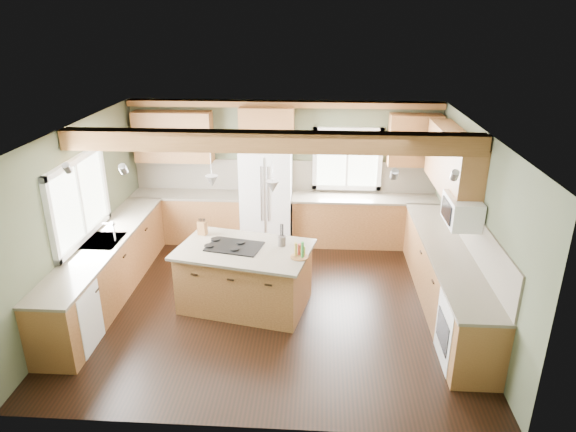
{
  "coord_description": "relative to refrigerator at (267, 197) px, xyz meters",
  "views": [
    {
      "loc": [
        0.64,
        -6.62,
        4.05
      ],
      "look_at": [
        0.2,
        0.3,
        1.28
      ],
      "focal_mm": 32.0,
      "sensor_mm": 36.0,
      "label": 1
    }
  ],
  "objects": [
    {
      "name": "upper_cab_back_corner",
      "position": [
        2.6,
        0.21,
        1.05
      ],
      "size": [
        0.9,
        0.35,
        0.9
      ],
      "primitive_type": "cube",
      "color": "brown",
      "rests_on": "wall_back"
    },
    {
      "name": "pendant_right",
      "position": [
        0.33,
        -2.3,
        0.98
      ],
      "size": [
        0.18,
        0.18,
        0.16
      ],
      "primitive_type": "cone",
      "rotation": [
        3.14,
        0.0,
        0.0
      ],
      "color": "#B2B2B7",
      "rests_on": "ceiling"
    },
    {
      "name": "wall_right",
      "position": [
        3.1,
        -2.12,
        0.4
      ],
      "size": [
        0.0,
        5.0,
        5.0
      ],
      "primitive_type": "plane",
      "rotation": [
        1.57,
        0.0,
        -1.57
      ],
      "color": "#494E37",
      "rests_on": "ground"
    },
    {
      "name": "base_cab_back_right",
      "position": [
        1.79,
        0.08,
        -0.46
      ],
      "size": [
        2.62,
        0.6,
        0.88
      ],
      "primitive_type": "cube",
      "color": "brown",
      "rests_on": "floor"
    },
    {
      "name": "base_cab_right",
      "position": [
        2.8,
        -2.07,
        -0.46
      ],
      "size": [
        0.6,
        3.7,
        0.88
      ],
      "primitive_type": "cube",
      "color": "brown",
      "rests_on": "floor"
    },
    {
      "name": "base_cab_left",
      "position": [
        -2.2,
        -2.07,
        -0.46
      ],
      "size": [
        0.6,
        3.7,
        0.88
      ],
      "primitive_type": "cube",
      "color": "brown",
      "rests_on": "floor"
    },
    {
      "name": "cooktop",
      "position": [
        -0.24,
        -2.17,
        0.03
      ],
      "size": [
        0.85,
        0.65,
        0.02
      ],
      "primitive_type": "cube",
      "rotation": [
        0.0,
        0.0,
        -0.21
      ],
      "color": "black",
      "rests_on": "island_top"
    },
    {
      "name": "soffit_trim",
      "position": [
        0.3,
        0.28,
        1.64
      ],
      "size": [
        5.55,
        0.2,
        0.1
      ],
      "primitive_type": "cube",
      "color": "brown",
      "rests_on": "ceiling"
    },
    {
      "name": "utensil_crock",
      "position": [
        0.43,
        -2.09,
        0.1
      ],
      "size": [
        0.13,
        0.13,
        0.15
      ],
      "primitive_type": "cylinder",
      "rotation": [
        0.0,
        0.0,
        -0.12
      ],
      "color": "#49423A",
      "rests_on": "island_top"
    },
    {
      "name": "wall_left",
      "position": [
        -2.5,
        -2.12,
        0.4
      ],
      "size": [
        0.0,
        5.0,
        5.0
      ],
      "primitive_type": "plane",
      "rotation": [
        1.57,
        0.0,
        1.57
      ],
      "color": "#494E37",
      "rests_on": "ground"
    },
    {
      "name": "upper_cab_back_left",
      "position": [
        -1.69,
        0.21,
        1.05
      ],
      "size": [
        1.4,
        0.35,
        0.9
      ],
      "primitive_type": "cube",
      "color": "brown",
      "rests_on": "wall_back"
    },
    {
      "name": "backsplash_back",
      "position": [
        0.3,
        0.36,
        0.31
      ],
      "size": [
        5.58,
        0.03,
        0.58
      ],
      "primitive_type": "cube",
      "color": "brown",
      "rests_on": "wall_back"
    },
    {
      "name": "refrigerator",
      "position": [
        0.0,
        0.0,
        0.0
      ],
      "size": [
        0.9,
        0.74,
        1.8
      ],
      "primitive_type": "cube",
      "color": "silver",
      "rests_on": "floor"
    },
    {
      "name": "island_top",
      "position": [
        -0.1,
        -2.2,
        0.0
      ],
      "size": [
        2.07,
        1.55,
        0.04
      ],
      "primitive_type": "cube",
      "rotation": [
        0.0,
        0.0,
        -0.21
      ],
      "color": "brown",
      "rests_on": "island"
    },
    {
      "name": "window_left",
      "position": [
        -2.48,
        -2.07,
        0.65
      ],
      "size": [
        0.04,
        1.6,
        1.05
      ],
      "primitive_type": "cube",
      "color": "white",
      "rests_on": "wall_left"
    },
    {
      "name": "counter_right",
      "position": [
        2.8,
        -2.07,
        0.0
      ],
      "size": [
        0.64,
        3.74,
        0.04
      ],
      "primitive_type": "cube",
      "color": "brown",
      "rests_on": "base_cab_right"
    },
    {
      "name": "upper_cab_over_fridge",
      "position": [
        -0.0,
        0.21,
        1.25
      ],
      "size": [
        0.96,
        0.35,
        0.7
      ],
      "primitive_type": "cube",
      "color": "brown",
      "rests_on": "wall_back"
    },
    {
      "name": "window_back",
      "position": [
        1.45,
        0.36,
        0.65
      ],
      "size": [
        1.1,
        0.04,
        1.0
      ],
      "primitive_type": "cube",
      "color": "white",
      "rests_on": "wall_back"
    },
    {
      "name": "island",
      "position": [
        -0.1,
        -2.2,
        -0.46
      ],
      "size": [
        1.93,
        1.41,
        0.88
      ],
      "primitive_type": "cube",
      "rotation": [
        0.0,
        0.0,
        -0.21
      ],
      "color": "brown",
      "rests_on": "floor"
    },
    {
      "name": "floor",
      "position": [
        0.3,
        -2.12,
        -0.9
      ],
      "size": [
        5.6,
        5.6,
        0.0
      ],
      "primitive_type": "plane",
      "color": "black",
      "rests_on": "ground"
    },
    {
      "name": "bottle_tray",
      "position": [
        0.7,
        -2.45,
        0.13
      ],
      "size": [
        0.34,
        0.34,
        0.23
      ],
      "primitive_type": null,
      "rotation": [
        0.0,
        0.0,
        -0.54
      ],
      "color": "brown",
      "rests_on": "island_top"
    },
    {
      "name": "oven",
      "position": [
        2.79,
        -3.37,
        -0.47
      ],
      "size": [
        0.6,
        0.72,
        0.84
      ],
      "primitive_type": "cube",
      "color": "white",
      "rests_on": "floor"
    },
    {
      "name": "dishwasher",
      "position": [
        -2.19,
        -3.37,
        -0.47
      ],
      "size": [
        0.6,
        0.6,
        0.84
      ],
      "primitive_type": "cube",
      "color": "white",
      "rests_on": "floor"
    },
    {
      "name": "backsplash_right",
      "position": [
        3.08,
        -2.07,
        0.31
      ],
      "size": [
        0.03,
        3.7,
        0.58
      ],
      "primitive_type": "cube",
      "color": "brown",
      "rests_on": "wall_right"
    },
    {
      "name": "wall_back",
      "position": [
        0.3,
        0.38,
        0.4
      ],
      "size": [
        5.6,
        0.0,
        5.6
      ],
      "primitive_type": "plane",
      "rotation": [
        1.57,
        0.0,
        0.0
      ],
      "color": "#494E37",
      "rests_on": "ground"
    },
    {
      "name": "upper_cab_right",
      "position": [
        2.92,
        -1.22,
        1.05
      ],
      "size": [
        0.35,
        2.2,
        0.9
      ],
      "primitive_type": "cube",
      "color": "brown",
      "rests_on": "wall_right"
    },
    {
      "name": "pendant_left",
      "position": [
        -0.53,
        -2.11,
        0.98
      ],
      "size": [
        0.18,
        0.18,
        0.16
      ],
      "primitive_type": "cone",
      "rotation": [
        3.14,
        0.0,
        0.0
      ],
      "color": "#B2B2B7",
      "rests_on": "ceiling"
    },
    {
      "name": "ceiling_beam",
      "position": [
        0.3,
        -2.2,
        1.57
      ],
      "size": [
        5.55,
        0.26,
        0.26
      ],
      "primitive_type": "cube",
      "color": "brown",
      "rests_on": "ceiling"
    },
    {
      "name": "base_cab_back_left",
      "position": [
        -1.49,
        0.08,
        -0.46
      ],
      "size": [
        2.02,
        0.6,
        0.88
      ],
      "primitive_type": "cube",
      "color": "brown",
      "rests_on": "floor"
    },
    {
      "name": "microwave",
      "position": [
        2.88,
        -2.17,
        0.65
      ],
      "size": [
        0.4,
        0.7,
        0.38
      ],
      "primitive_type": "cube",
      "color": "white",
      "rests_on": "wall_right"
    },
    {
      "name": "knife_block",
      "position": [
        -0.79,
        -1.76,
        0.13
      ],
      "size": [
        0.15,
        0.13,
        0.21
      ],
      "primitive_type": "cube",
      "rotation": [
        0.0,
        0.0,
        -0.29
      ],
      "color": "brown",
      "rests_on": "island_top"
    },
    {
      "name": "counter_left",
      "position": [
        -2.2,
        -2.07,
        0.0
      ],
      "size": [
        0.64,
        3.74,
        0.04
      ],
      "primitive_type": "cube",
      "color": "brown",
      "rests_on": "base_cab_left"
    },
    {
      "name": "counter_back_right",
      "position": [
        1.79,
        0.08,
        0.0
      ],
      "size": [
        2.66,
        0.64,
        0.04
      ],
      "primitive_type": "cube",
      "color": "brown",
      "rests_on": "base_cab_back_right"
    },
    {
      "name": "counter_back_left",
      "position": [
        -1.49,
        0.08,
        0.0
      ],
      "size": [
        2.06,
        0.64,
        0.04
      ],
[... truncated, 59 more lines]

